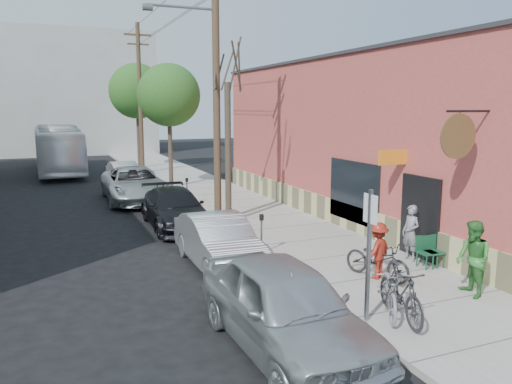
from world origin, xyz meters
name	(u,v)px	position (x,y,z in m)	size (l,w,h in m)	color
ground	(202,279)	(0.00, 0.00, 0.00)	(120.00, 120.00, 0.00)	black
sidewalk	(220,198)	(4.25, 11.00, 0.07)	(4.50, 58.00, 0.15)	#A6A299
cafe_building	(372,139)	(8.99, 4.99, 3.30)	(6.60, 20.20, 6.61)	#B74943
end_cap_building	(60,93)	(-2.00, 42.00, 6.00)	(18.00, 8.00, 12.00)	#B0B1AC
sign_post	(369,243)	(2.35, -4.20, 1.83)	(0.07, 0.45, 2.80)	slate
parking_meter_near	(262,227)	(2.25, 1.11, 0.98)	(0.14, 0.14, 1.24)	slate
parking_meter_far	(187,187)	(2.25, 9.76, 0.98)	(0.14, 0.14, 1.24)	slate
utility_pole_near	(215,86)	(2.39, 5.88, 5.41)	(3.57, 0.28, 10.00)	#503A28
utility_pole_far	(140,96)	(2.45, 22.18, 5.34)	(1.80, 0.28, 10.00)	#503A28
tree_bare	(228,154)	(2.80, 5.62, 2.84)	(0.24, 0.24, 5.38)	#44392C
tree_leafy_mid	(169,95)	(2.80, 15.24, 5.25)	(3.47, 3.47, 6.85)	#44392C
tree_leafy_far	(137,91)	(2.80, 25.47, 5.78)	(4.06, 4.06, 7.67)	#44392C
patio_chair_a	(427,252)	(6.00, -1.91, 0.59)	(0.50, 0.50, 0.88)	#13462B
patio_chair_b	(434,252)	(6.20, -1.94, 0.59)	(0.50, 0.50, 0.88)	#13462B
patron_grey	(411,233)	(6.02, -1.15, 0.97)	(0.60, 0.39, 1.65)	gray
patron_green	(473,259)	(5.47, -4.00, 1.06)	(0.89, 0.69, 1.82)	#357F33
cyclist	(378,250)	(4.17, -2.08, 0.90)	(0.97, 0.56, 1.50)	maroon
cyclist_bike	(377,260)	(4.17, -2.08, 0.65)	(0.67, 1.91, 1.00)	black
parked_bike_a	(401,293)	(3.03, -4.44, 0.75)	(0.56, 1.98, 1.19)	black
parked_bike_b	(390,289)	(3.03, -4.07, 0.69)	(0.71, 2.05, 1.07)	gray
car_0	(285,307)	(0.34, -4.42, 0.86)	(2.03, 5.06, 1.72)	#AAAFB2
car_1	(219,242)	(0.80, 0.89, 0.75)	(1.59, 4.55, 1.50)	#B7BDC0
car_2	(175,208)	(0.80, 6.20, 0.74)	(2.06, 5.07, 1.47)	black
car_3	(135,184)	(0.29, 12.29, 0.85)	(2.81, 6.10, 1.69)	#ABB0B3
car_4	(124,174)	(0.59, 17.92, 0.69)	(1.46, 4.18, 1.38)	#A7ACAF
bus	(58,149)	(-2.86, 25.71, 1.69)	(2.84, 12.13, 3.38)	white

